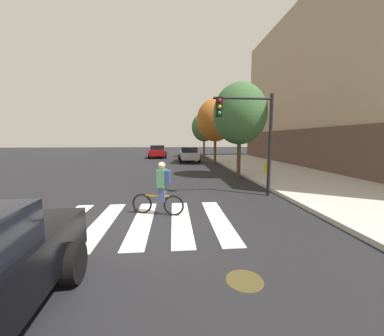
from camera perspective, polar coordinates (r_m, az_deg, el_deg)
The scene contains 12 objects.
ground_plane at distance 6.89m, azimuth -13.54°, elevation -13.16°, with size 120.00×120.00×0.00m, color black.
crosswalk_stripes at distance 6.87m, azimuth -12.46°, elevation -13.14°, with size 5.03×3.61×0.01m.
manhole_cover at distance 4.37m, azimuth 13.19°, elevation -25.98°, with size 0.64×0.64×0.01m, color #473D1E.
sedan_mid at distance 23.89m, azimuth -0.84°, elevation 3.57°, with size 2.18×4.52×1.55m.
sedan_far at distance 29.22m, azimuth -8.64°, elevation 4.23°, with size 2.22×4.65×1.60m.
cyclist at distance 7.11m, azimuth -7.83°, elevation -5.26°, with size 1.66×0.52×1.69m.
traffic_light_near at distance 9.59m, azimuth 14.74°, elevation 9.95°, with size 2.47×0.28×4.20m.
fire_hydrant at distance 15.48m, azimuth 18.29°, elevation 0.11°, with size 0.33×0.22×0.78m.
street_tree_near at distance 14.43m, azimuth 12.05°, elevation 13.27°, with size 3.26×3.26×5.79m.
street_tree_mid at distance 21.26m, azimuth 5.96°, elevation 11.97°, with size 3.42×3.42×6.08m.
street_tree_far at distance 30.11m, azimuth 3.10°, elevation 10.29°, with size 3.26×3.26×5.81m.
corner_building at distance 25.74m, azimuth 40.22°, elevation 15.85°, with size 14.18×25.95×13.96m.
Camera 1 is at (1.04, -6.37, 2.39)m, focal length 21.04 mm.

